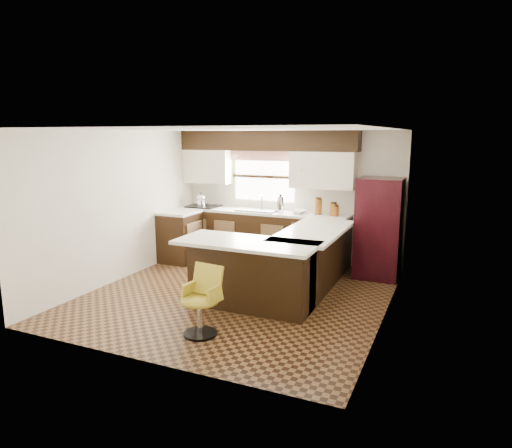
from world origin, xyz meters
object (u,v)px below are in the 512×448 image
at_px(peninsula_long, 310,262).
at_px(peninsula_return, 251,275).
at_px(bar_chair, 200,302).
at_px(refrigerator, 379,228).

xyz_separation_m(peninsula_long, peninsula_return, (-0.53, -0.97, 0.00)).
bearing_deg(peninsula_return, bar_chair, -99.85).
xyz_separation_m(refrigerator, bar_chair, (-1.54, -3.15, -0.41)).
height_order(peninsula_long, refrigerator, refrigerator).
bearing_deg(peninsula_return, refrigerator, 57.18).
relative_size(peninsula_long, bar_chair, 2.37).
distance_m(peninsula_long, peninsula_return, 1.11).
relative_size(peninsula_long, refrigerator, 1.19).
bearing_deg(refrigerator, peninsula_return, -122.82).
xyz_separation_m(peninsula_return, refrigerator, (1.35, 2.10, 0.37)).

